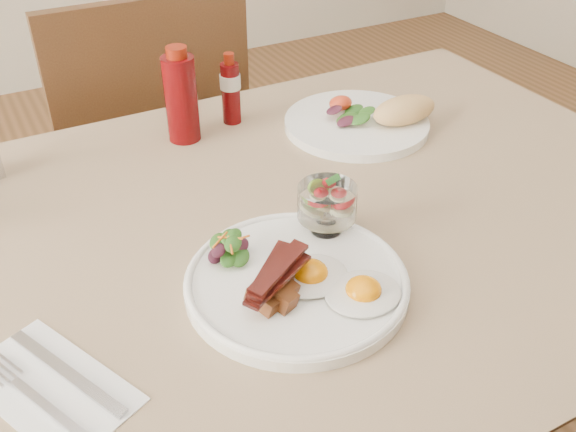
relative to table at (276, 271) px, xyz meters
name	(u,v)px	position (x,y,z in m)	size (l,w,h in m)	color
table	(276,271)	(0.00, 0.00, 0.00)	(1.33, 0.88, 0.75)	#4F3218
chair_far	(149,158)	(0.00, 0.66, -0.14)	(0.42, 0.42, 0.93)	#4F3218
main_plate	(297,283)	(-0.04, -0.14, 0.10)	(0.28, 0.28, 0.02)	white
fried_eggs	(336,283)	(-0.01, -0.17, 0.11)	(0.16, 0.17, 0.03)	silver
bacon_potato_pile	(276,284)	(-0.08, -0.16, 0.13)	(0.10, 0.08, 0.05)	brown
side_salad	(230,249)	(-0.10, -0.06, 0.12)	(0.06, 0.06, 0.03)	#1B4A13
fruit_cup	(327,203)	(0.04, -0.07, 0.15)	(0.08, 0.08, 0.08)	white
second_plate	(368,119)	(0.28, 0.19, 0.11)	(0.27, 0.26, 0.07)	white
ketchup_bottle	(181,97)	(-0.02, 0.30, 0.17)	(0.06, 0.06, 0.17)	#520407
hot_sauce_bottle	(231,90)	(0.08, 0.32, 0.15)	(0.05, 0.05, 0.13)	#520407
napkin_cutlery	(52,386)	(-0.34, -0.15, 0.09)	(0.18, 0.22, 0.01)	white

